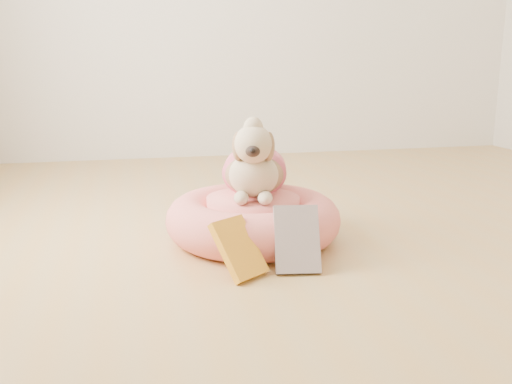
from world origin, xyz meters
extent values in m
plane|color=tan|center=(0.00, 0.00, 0.00)|extent=(4.50, 4.50, 0.00)
cylinder|color=#DC6F56|center=(-0.43, 0.28, 0.05)|extent=(0.49, 0.49, 0.10)
torus|color=#DC6F56|center=(-0.43, 0.28, 0.09)|extent=(0.67, 0.67, 0.17)
cylinder|color=#DC6F56|center=(-0.43, 0.28, 0.13)|extent=(0.36, 0.36, 0.09)
cube|color=yellow|center=(-0.56, -0.07, 0.09)|extent=(0.20, 0.20, 0.18)
cube|color=white|center=(-0.36, -0.07, 0.11)|extent=(0.17, 0.15, 0.21)
camera|label=1|loc=(-0.89, -1.80, 0.70)|focal=40.00mm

